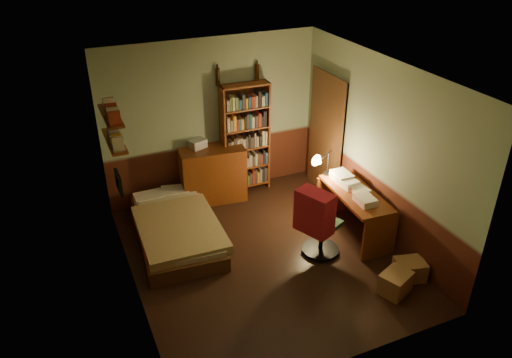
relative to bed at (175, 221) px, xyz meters
name	(u,v)px	position (x,y,z in m)	size (l,w,h in m)	color
floor	(263,257)	(0.98, -0.91, -0.30)	(3.50, 4.00, 0.02)	black
ceiling	(265,73)	(0.98, -0.91, 2.32)	(3.50, 4.00, 0.02)	silver
wall_back	(212,119)	(0.98, 1.10, 1.01)	(3.50, 0.02, 2.60)	gray
wall_left	(124,203)	(-0.78, -0.91, 1.01)	(0.02, 4.00, 2.60)	gray
wall_right	(379,150)	(2.74, -0.91, 1.01)	(0.02, 4.00, 2.60)	gray
wall_front	(352,266)	(0.98, -2.92, 1.01)	(3.50, 0.02, 2.60)	gray
doorway	(327,136)	(2.70, 0.39, 0.71)	(0.06, 0.90, 2.00)	black
door_trim	(325,136)	(2.67, 0.39, 0.71)	(0.02, 0.98, 2.08)	#462A16
bed	(175,221)	(0.00, 0.00, 0.00)	(1.05, 1.97, 0.59)	olive
dresser	(213,174)	(0.87, 0.86, 0.16)	(1.03, 0.51, 0.91)	#612C11
mini_stereo	(197,144)	(0.69, 0.98, 0.69)	(0.25, 0.19, 0.14)	#B2B2B7
bookshelf	(245,139)	(1.49, 0.94, 0.64)	(0.80, 0.25, 1.86)	#612C11
bottle_left	(218,77)	(1.09, 1.05, 1.70)	(0.07, 0.07, 0.26)	black
bottle_right	(257,72)	(1.75, 1.05, 1.70)	(0.07, 0.07, 0.25)	black
desk	(354,213)	(2.42, -0.92, 0.06)	(0.54, 1.30, 0.70)	#612C11
paper_stack	(342,177)	(2.42, -0.53, 0.47)	(0.24, 0.32, 0.13)	silver
desk_lamp	(328,158)	(2.33, -0.27, 0.68)	(0.17, 0.17, 0.55)	black
office_chair	(322,222)	(1.76, -1.13, 0.21)	(0.50, 0.44, 1.00)	#295033
red_jacket	(301,167)	(1.51, -0.91, 1.00)	(0.27, 0.50, 0.59)	#B21C2C
wall_shelf_lower	(114,141)	(-0.66, 0.19, 1.31)	(0.20, 0.90, 0.03)	#612C11
wall_shelf_upper	(111,116)	(-0.66, 0.19, 1.66)	(0.20, 0.90, 0.03)	#612C11
framed_picture	(119,183)	(-0.74, -0.31, 0.96)	(0.04, 0.32, 0.26)	black
cardboard_box_a	(395,283)	(2.20, -2.23, -0.15)	(0.38, 0.30, 0.28)	olive
cardboard_box_b	(410,269)	(2.54, -2.08, -0.16)	(0.37, 0.31, 0.26)	olive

